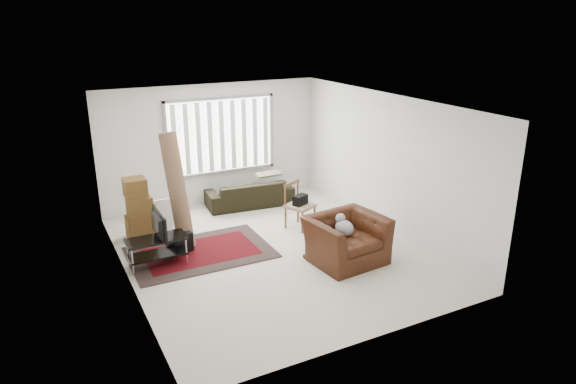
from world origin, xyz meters
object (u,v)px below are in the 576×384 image
(side_chair, at_px, (299,203))
(sofa, at_px, (250,190))
(tv_stand, at_px, (157,246))
(moving_boxes, at_px, (139,211))
(armchair, at_px, (346,236))

(side_chair, bearing_deg, sofa, 78.19)
(tv_stand, bearing_deg, side_chair, 7.13)
(sofa, distance_m, side_chair, 1.69)
(moving_boxes, xyz_separation_m, sofa, (2.59, 0.69, -0.18))
(tv_stand, bearing_deg, sofa, 37.96)
(sofa, bearing_deg, side_chair, 108.59)
(sofa, xyz_separation_m, armchair, (0.37, -3.35, 0.09))
(sofa, height_order, armchair, armchair)
(side_chair, height_order, armchair, side_chair)
(tv_stand, bearing_deg, armchair, -24.44)
(tv_stand, xyz_separation_m, side_chair, (2.96, 0.37, 0.15))
(moving_boxes, height_order, armchair, moving_boxes)
(side_chair, relative_size, armchair, 0.69)
(moving_boxes, bearing_deg, side_chair, -17.71)
(sofa, relative_size, armchair, 1.44)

